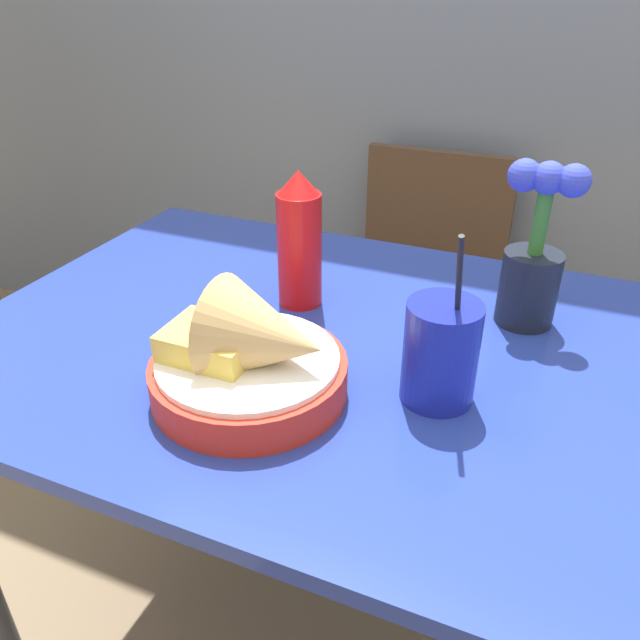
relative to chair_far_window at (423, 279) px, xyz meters
The scene contains 6 objects.
dining_table 0.82m from the chair_far_window, 82.82° to the right, with size 1.22×0.78×0.76m.
chair_far_window is the anchor object (origin of this frame).
food_basket 1.01m from the chair_far_window, 89.54° to the right, with size 0.25×0.25×0.16m.
ketchup_bottle 0.80m from the chair_far_window, 93.69° to the right, with size 0.07×0.07×0.22m.
drink_cup 0.96m from the chair_far_window, 75.60° to the right, with size 0.09×0.09×0.24m.
flower_vase 0.79m from the chair_far_window, 64.32° to the right, with size 0.11×0.09×0.25m.
Camera 1 is at (0.24, -0.74, 1.25)m, focal length 35.00 mm.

